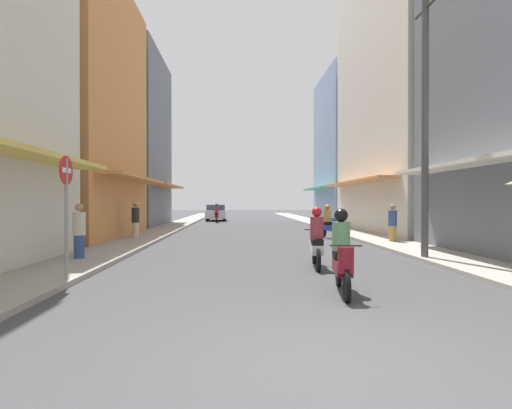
# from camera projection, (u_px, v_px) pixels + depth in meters

# --- Properties ---
(ground_plane) EXTENTS (111.97, 111.97, 0.00)m
(ground_plane) POSITION_uv_depth(u_px,v_px,m) (251.00, 228.00, 25.43)
(ground_plane) COLOR #424244
(sidewalk_left) EXTENTS (1.91, 58.90, 0.12)m
(sidewalk_left) POSITION_uv_depth(u_px,v_px,m) (171.00, 227.00, 25.17)
(sidewalk_left) COLOR #9E9991
(sidewalk_left) RESTS_ON ground
(sidewalk_right) EXTENTS (1.91, 58.90, 0.12)m
(sidewalk_right) POSITION_uv_depth(u_px,v_px,m) (330.00, 227.00, 25.68)
(sidewalk_right) COLOR #ADA89E
(sidewalk_right) RESTS_ON ground
(building_left_mid) EXTENTS (7.05, 8.81, 11.97)m
(building_left_mid) POSITION_uv_depth(u_px,v_px,m) (59.00, 110.00, 18.01)
(building_left_mid) COLOR #D88C4C
(building_left_mid) RESTS_ON ground
(building_left_far) EXTENTS (7.05, 8.12, 11.87)m
(building_left_far) POSITION_uv_depth(u_px,v_px,m) (118.00, 141.00, 26.94)
(building_left_far) COLOR slate
(building_left_far) RESTS_ON ground
(building_right_mid) EXTENTS (7.05, 11.33, 17.88)m
(building_right_mid) POSITION_uv_depth(u_px,v_px,m) (416.00, 74.00, 21.92)
(building_right_mid) COLOR silver
(building_right_mid) RESTS_ON ground
(building_right_far) EXTENTS (7.05, 8.11, 12.12)m
(building_right_far) POSITION_uv_depth(u_px,v_px,m) (359.00, 149.00, 32.15)
(building_right_far) COLOR #8CA5CC
(building_right_far) RESTS_ON ground
(motorbike_red) EXTENTS (0.55, 1.81, 1.58)m
(motorbike_red) POSITION_uv_depth(u_px,v_px,m) (216.00, 214.00, 31.83)
(motorbike_red) COLOR black
(motorbike_red) RESTS_ON ground
(motorbike_maroon) EXTENTS (0.57, 1.80, 1.58)m
(motorbike_maroon) POSITION_uv_depth(u_px,v_px,m) (342.00, 256.00, 7.25)
(motorbike_maroon) COLOR black
(motorbike_maroon) RESTS_ON ground
(motorbike_blue) EXTENTS (0.70, 1.76, 1.58)m
(motorbike_blue) POSITION_uv_depth(u_px,v_px,m) (329.00, 223.00, 18.04)
(motorbike_blue) COLOR black
(motorbike_blue) RESTS_ON ground
(motorbike_white) EXTENTS (0.55, 1.81, 1.58)m
(motorbike_white) POSITION_uv_depth(u_px,v_px,m) (316.00, 240.00, 10.08)
(motorbike_white) COLOR black
(motorbike_white) RESTS_ON ground
(parked_car) EXTENTS (1.80, 4.12, 1.45)m
(parked_car) POSITION_uv_depth(u_px,v_px,m) (216.00, 212.00, 35.23)
(parked_car) COLOR silver
(parked_car) RESTS_ON ground
(pedestrian_crossing) EXTENTS (0.34, 0.34, 1.66)m
(pedestrian_crossing) POSITION_uv_depth(u_px,v_px,m) (79.00, 233.00, 10.94)
(pedestrian_crossing) COLOR #334C8C
(pedestrian_crossing) RESTS_ON ground
(pedestrian_far) EXTENTS (0.34, 0.34, 1.61)m
(pedestrian_far) POSITION_uv_depth(u_px,v_px,m) (393.00, 224.00, 15.67)
(pedestrian_far) COLOR #BF8C3F
(pedestrian_far) RESTS_ON ground
(pedestrian_foreground) EXTENTS (0.44, 0.44, 1.77)m
(pedestrian_foreground) POSITION_uv_depth(u_px,v_px,m) (136.00, 218.00, 17.35)
(pedestrian_foreground) COLOR beige
(pedestrian_foreground) RESTS_ON ground
(utility_pole) EXTENTS (0.20, 1.20, 7.87)m
(utility_pole) POSITION_uv_depth(u_px,v_px,m) (425.00, 122.00, 11.22)
(utility_pole) COLOR #4C4C4F
(utility_pole) RESTS_ON ground
(street_sign_no_entry) EXTENTS (0.07, 0.60, 2.65)m
(street_sign_no_entry) POSITION_uv_depth(u_px,v_px,m) (66.00, 201.00, 7.96)
(street_sign_no_entry) COLOR gray
(street_sign_no_entry) RESTS_ON ground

